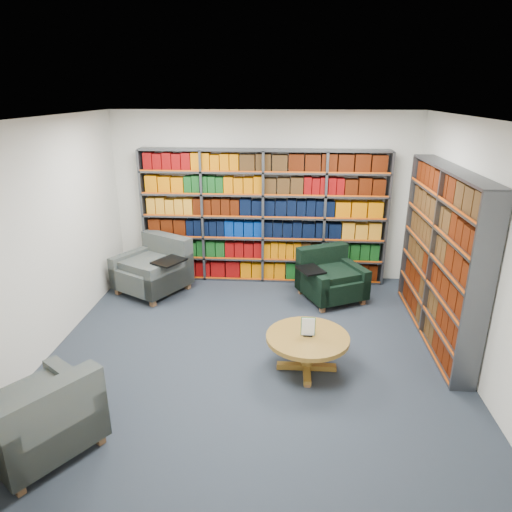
# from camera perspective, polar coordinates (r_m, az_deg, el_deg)

# --- Properties ---
(room_shell) EXTENTS (5.02, 5.02, 2.82)m
(room_shell) POSITION_cam_1_polar(r_m,az_deg,el_deg) (5.26, -0.45, 1.36)
(room_shell) COLOR black
(room_shell) RESTS_ON ground
(bookshelf_back) EXTENTS (4.00, 0.28, 2.20)m
(bookshelf_back) POSITION_cam_1_polar(r_m,az_deg,el_deg) (7.58, 0.91, 4.83)
(bookshelf_back) COLOR #47494F
(bookshelf_back) RESTS_ON ground
(bookshelf_right) EXTENTS (0.28, 2.50, 2.20)m
(bookshelf_right) POSITION_cam_1_polar(r_m,az_deg,el_deg) (6.22, 22.05, -0.09)
(bookshelf_right) COLOR #47494F
(bookshelf_right) RESTS_ON ground
(chair_teal_left) EXTENTS (1.30, 1.30, 0.87)m
(chair_teal_left) POSITION_cam_1_polar(r_m,az_deg,el_deg) (7.56, -12.35, -1.66)
(chair_teal_left) COLOR #091A32
(chair_teal_left) RESTS_ON ground
(chair_green_right) EXTENTS (1.15, 1.14, 0.77)m
(chair_green_right) POSITION_cam_1_polar(r_m,az_deg,el_deg) (7.23, 9.09, -2.78)
(chair_green_right) COLOR black
(chair_green_right) RESTS_ON ground
(chair_teal_front) EXTENTS (1.25, 1.25, 0.82)m
(chair_teal_front) POSITION_cam_1_polar(r_m,az_deg,el_deg) (4.68, -25.24, -18.22)
(chair_teal_front) COLOR #091A32
(chair_teal_front) RESTS_ON ground
(coffee_table) EXTENTS (0.95, 0.95, 0.67)m
(coffee_table) POSITION_cam_1_polar(r_m,az_deg,el_deg) (5.35, 6.45, -10.73)
(coffee_table) COLOR olive
(coffee_table) RESTS_ON ground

